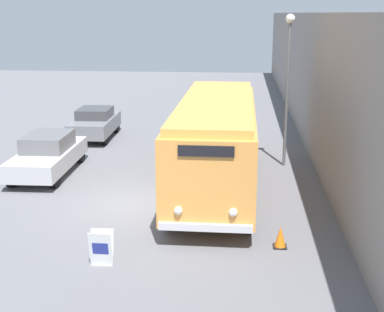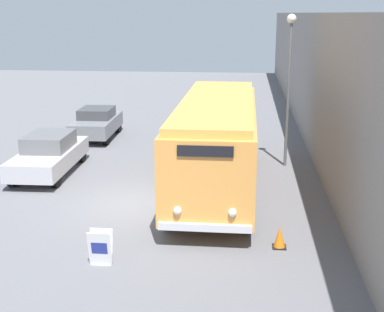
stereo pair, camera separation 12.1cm
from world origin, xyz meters
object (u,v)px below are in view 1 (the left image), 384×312
object	(u,v)px
sign_board	(101,248)
parked_car_mid	(95,123)
streetlamp	(288,68)
parked_car_near	(48,154)
traffic_cone	(280,237)
vintage_bus	(216,138)

from	to	relation	value
sign_board	parked_car_mid	xyz separation A→B (m)	(-3.85, 13.43, 0.34)
sign_board	streetlamp	size ratio (longest dim) A/B	0.15
parked_car_near	parked_car_mid	bearing A→B (deg)	86.76
streetlamp	traffic_cone	distance (m)	8.76
parked_car_near	traffic_cone	world-z (taller)	parked_car_near
streetlamp	vintage_bus	bearing A→B (deg)	-130.08
parked_car_mid	traffic_cone	distance (m)	14.58
vintage_bus	parked_car_near	distance (m)	6.66
sign_board	parked_car_mid	size ratio (longest dim) A/B	0.21
parked_car_near	parked_car_mid	size ratio (longest dim) A/B	1.15
vintage_bus	sign_board	distance (m)	6.89
parked_car_near	traffic_cone	distance (m)	10.33
vintage_bus	sign_board	world-z (taller)	vintage_bus
vintage_bus	sign_board	bearing A→B (deg)	-111.45
sign_board	parked_car_near	bearing A→B (deg)	118.55
parked_car_near	streetlamp	bearing A→B (deg)	10.76
sign_board	parked_car_near	xyz separation A→B (m)	(-4.02, 7.38, 0.34)
streetlamp	parked_car_mid	xyz separation A→B (m)	(-8.93, 4.05, -3.14)
sign_board	parked_car_mid	distance (m)	13.98
vintage_bus	parked_car_near	xyz separation A→B (m)	(-6.49, 1.09, -1.02)
sign_board	traffic_cone	bearing A→B (deg)	17.97
sign_board	vintage_bus	bearing A→B (deg)	68.55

